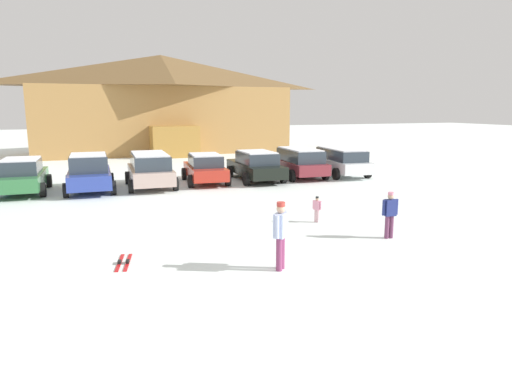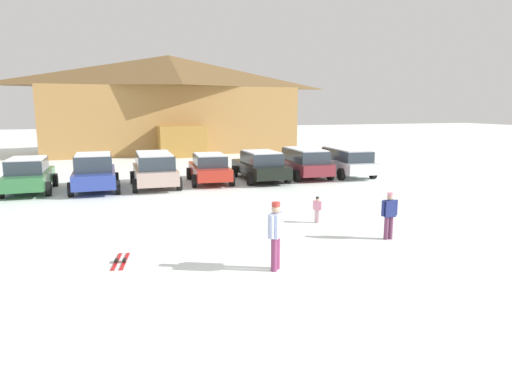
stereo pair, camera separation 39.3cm
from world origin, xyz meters
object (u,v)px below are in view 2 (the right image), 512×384
object	(u,v)px
parked_green_coupe	(29,175)
parked_maroon_van	(305,162)
parked_red_sedan	(209,168)
skier_child_in_pink_snowsuit	(317,208)
parked_black_sedan	(260,165)
parked_blue_hatchback	(94,172)
pair_of_skis	(121,261)
parked_white_suv	(346,161)
skier_adult_in_blue_parka	(276,232)
skier_teen_in_navy_coat	(389,213)
parked_beige_suv	(154,169)
ski_lodge	(170,103)

from	to	relation	value
parked_green_coupe	parked_maroon_van	size ratio (longest dim) A/B	0.99
parked_red_sedan	skier_child_in_pink_snowsuit	xyz separation A→B (m)	(1.49, -9.26, -0.27)
parked_black_sedan	skier_child_in_pink_snowsuit	size ratio (longest dim) A/B	5.29
parked_black_sedan	parked_blue_hatchback	bearing A→B (deg)	-177.93
parked_blue_hatchback	pair_of_skis	size ratio (longest dim) A/B	3.13
parked_green_coupe	parked_maroon_van	xyz separation A→B (m)	(13.82, -0.15, 0.06)
parked_green_coupe	parked_white_suv	size ratio (longest dim) A/B	0.89
parked_green_coupe	parked_red_sedan	world-z (taller)	parked_green_coupe
parked_black_sedan	skier_adult_in_blue_parka	bearing A→B (deg)	-108.31
skier_child_in_pink_snowsuit	pair_of_skis	distance (m)	6.81
parked_red_sedan	pair_of_skis	bearing A→B (deg)	-114.18
skier_adult_in_blue_parka	parked_red_sedan	bearing A→B (deg)	83.32
parked_red_sedan	skier_teen_in_navy_coat	distance (m)	12.01
parked_red_sedan	skier_teen_in_navy_coat	size ratio (longest dim) A/B	3.05
parked_black_sedan	parked_beige_suv	bearing A→B (deg)	-177.93
parked_black_sedan	parked_white_suv	world-z (taller)	parked_black_sedan
parked_red_sedan	skier_child_in_pink_snowsuit	bearing A→B (deg)	-80.87
parked_red_sedan	pair_of_skis	distance (m)	12.30
ski_lodge	parked_green_coupe	xyz separation A→B (m)	(-9.24, -17.28, -3.32)
ski_lodge	parked_green_coupe	world-z (taller)	ski_lodge
parked_red_sedan	pair_of_skis	world-z (taller)	parked_red_sedan
parked_black_sedan	skier_teen_in_navy_coat	bearing A→B (deg)	-90.71
skier_child_in_pink_snowsuit	pair_of_skis	bearing A→B (deg)	-163.45
ski_lodge	parked_red_sedan	bearing A→B (deg)	-92.65
parked_beige_suv	parked_white_suv	world-z (taller)	parked_beige_suv
ski_lodge	skier_adult_in_blue_parka	world-z (taller)	ski_lodge
parked_beige_suv	parked_black_sedan	xyz separation A→B (m)	(5.56, 0.20, -0.10)
parked_blue_hatchback	skier_child_in_pink_snowsuit	world-z (taller)	parked_blue_hatchback
parked_black_sedan	parked_maroon_van	xyz separation A→B (m)	(2.65, 0.14, 0.07)
ski_lodge	pair_of_skis	bearing A→B (deg)	-101.52
parked_beige_suv	skier_child_in_pink_snowsuit	bearing A→B (deg)	-64.19
parked_red_sedan	skier_teen_in_navy_coat	bearing A→B (deg)	-77.53
ski_lodge	parked_green_coupe	size ratio (longest dim) A/B	4.93
parked_beige_suv	skier_teen_in_navy_coat	xyz separation A→B (m)	(5.42, -11.38, -0.11)
parked_blue_hatchback	parked_red_sedan	size ratio (longest dim) A/B	0.98
ski_lodge	parked_white_suv	size ratio (longest dim) A/B	4.37
ski_lodge	skier_teen_in_navy_coat	xyz separation A→B (m)	(1.79, -29.14, -3.34)
ski_lodge	skier_adult_in_blue_parka	distance (m)	30.70
ski_lodge	skier_child_in_pink_snowsuit	distance (m)	26.94
parked_beige_suv	ski_lodge	bearing A→B (deg)	78.45
parked_blue_hatchback	parked_maroon_van	bearing A→B (deg)	2.28
parked_green_coupe	parked_white_suv	bearing A→B (deg)	-0.95
parked_green_coupe	parked_beige_suv	xyz separation A→B (m)	(5.61, -0.49, 0.09)
parked_red_sedan	parked_black_sedan	world-z (taller)	parked_black_sedan
parked_black_sedan	skier_child_in_pink_snowsuit	bearing A→B (deg)	-97.79
parked_green_coupe	parked_blue_hatchback	size ratio (longest dim) A/B	1.03
parked_blue_hatchback	skier_adult_in_blue_parka	bearing A→B (deg)	-72.06
parked_red_sedan	parked_white_suv	world-z (taller)	parked_white_suv
parked_blue_hatchback	parked_green_coupe	bearing A→B (deg)	168.36
parked_red_sedan	skier_adult_in_blue_parka	distance (m)	13.11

